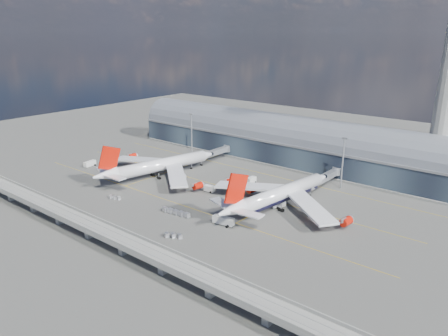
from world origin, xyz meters
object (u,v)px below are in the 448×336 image
Objects in this scene: control_tower at (448,82)px; cargo_train_0 at (115,198)px; floodlight_mast_right at (343,162)px; airliner_left at (158,165)px; service_truck_1 at (209,189)px; service_truck_5 at (263,196)px; service_truck_3 at (278,204)px; airliner_right at (279,195)px; cargo_train_2 at (173,236)px; service_truck_0 at (90,164)px; floodlight_mast_left at (192,133)px; service_truck_4 at (251,180)px; cargo_train_1 at (176,212)px; service_truck_2 at (223,221)px.

control_tower is 15.16× the size of cargo_train_0.
floodlight_mast_right is 94.24m from airliner_left.
service_truck_1 is 0.87× the size of service_truck_5.
service_truck_3 is at bearing -54.35° from service_truck_5.
floodlight_mast_right is 43.26m from service_truck_3.
airliner_right is at bearing -123.70° from control_tower.
service_truck_0 is at bearing 97.07° from cargo_train_2.
service_truck_3 is (116.21, 16.33, -0.03)m from service_truck_0.
airliner_left is at bearing -168.93° from airliner_right.
service_truck_1 is at bearing 50.70° from cargo_train_2.
floodlight_mast_left reaches higher than airliner_left.
service_truck_1 is at bearing -165.76° from airliner_right.
service_truck_4 reaches higher than cargo_train_2.
service_truck_5 is at bearing 21.20° from cargo_train_2.
cargo_train_1 is 1.95× the size of cargo_train_2.
service_truck_5 is at bearing -3.67° from service_truck_2.
airliner_left is at bearing -151.87° from service_truck_4.
floodlight_mast_left is at bearing 121.41° from service_truck_5.
control_tower is 16.35× the size of service_truck_5.
floodlight_mast_right is 3.32× the size of service_truck_0.
cargo_train_2 is at bearing -85.99° from cargo_train_0.
cargo_train_1 reaches higher than cargo_train_0.
service_truck_1 is 50.46m from cargo_train_2.
cargo_train_0 is at bearing -72.16° from floodlight_mast_left.
floodlight_mast_right reaches higher than airliner_left.
service_truck_3 is at bearing -33.60° from cargo_train_1.
floodlight_mast_right reaches higher than airliner_right.
control_tower is at bearing -53.44° from service_truck_1.
control_tower is at bearing 38.66° from floodlight_mast_right.
service_truck_3 reaches higher than cargo_train_1.
service_truck_2 is at bearing -63.40° from cargo_train_0.
service_truck_5 is at bearing -34.46° from cargo_train_0.
floodlight_mast_right is at bearing 0.00° from floodlight_mast_left.
floodlight_mast_right reaches higher than service_truck_4.
cargo_train_1 reaches higher than cargo_train_2.
service_truck_5 is (25.52, 8.35, -0.05)m from service_truck_1.
control_tower is at bearing 11.72° from floodlight_mast_left.
service_truck_1 reaches higher than cargo_train_2.
airliner_right is 45.20m from cargo_train_1.
service_truck_1 is 0.38× the size of cargo_train_1.
floodlight_mast_left is at bearing 65.01° from cargo_train_2.
airliner_right is 12.50m from service_truck_5.
floodlight_mast_left is 117.64m from cargo_train_2.
service_truck_1 is (-36.48, -4.25, -4.35)m from airliner_right.
service_truck_1 is at bearing 12.05° from airliner_left.
floodlight_mast_right is at bearing 14.67° from service_truck_0.
airliner_left is 10.72× the size of service_truck_3.
service_truck_2 is at bearing -104.74° from floodlight_mast_right.
service_truck_5 reaches higher than cargo_train_2.
airliner_left reaches higher than service_truck_3.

